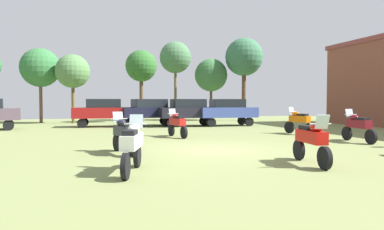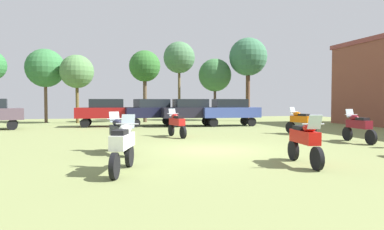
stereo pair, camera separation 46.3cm
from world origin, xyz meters
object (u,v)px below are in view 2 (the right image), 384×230
car_4 (152,110)px  tree_5 (145,67)px  tree_7 (248,57)px  car_5 (190,110)px  tree_2 (45,68)px  tree_6 (215,75)px  car_2 (107,111)px  motorcycle_1 (358,126)px  motorcycle_7 (120,133)px  motorcycle_5 (123,144)px  motorcycle_6 (177,123)px  tree_3 (77,72)px  car_1 (230,110)px  motorcycle_2 (300,121)px  tree_4 (179,58)px  motorcycle_4 (305,140)px

car_4 → tree_5: size_ratio=0.72×
tree_7 → car_5: bearing=-141.1°
tree_7 → tree_5: bearing=179.7°
tree_2 → tree_6: (15.28, -0.50, -0.33)m
car_2 → tree_6: size_ratio=0.74×
motorcycle_1 → car_5: car_5 is taller
car_4 → tree_6: tree_6 is taller
motorcycle_7 → tree_2: 20.61m
motorcycle_7 → car_2: size_ratio=0.49×
motorcycle_5 → motorcycle_6: bearing=85.8°
motorcycle_1 → tree_3: 22.07m
tree_5 → car_2: bearing=-125.4°
motorcycle_1 → tree_3: bearing=131.6°
car_1 → car_2: size_ratio=0.99×
tree_3 → car_4: bearing=-41.4°
motorcycle_6 → tree_3: (-5.71, 13.14, 3.61)m
motorcycle_5 → tree_7: 25.29m
tree_7 → car_1: bearing=-124.4°
motorcycle_7 → car_2: (-0.26, 13.16, 0.46)m
car_5 → tree_3: bearing=52.8°
tree_3 → tree_6: (12.59, 1.06, 0.04)m
motorcycle_2 → tree_7: size_ratio=0.27×
tree_2 → tree_4: 11.97m
car_1 → tree_7: tree_7 is taller
car_2 → tree_5: (3.33, 4.68, 3.71)m
motorcycle_6 → car_4: 8.23m
motorcycle_2 → motorcycle_4: size_ratio=0.96×
tree_4 → tree_5: tree_4 is taller
car_1 → tree_3: (-11.23, 6.39, 3.15)m
motorcycle_4 → motorcycle_7: motorcycle_4 is taller
car_5 → tree_2: (-11.01, 7.52, 3.52)m
car_2 → car_5: (5.96, -1.16, 0.00)m
motorcycle_1 → motorcycle_2: bearing=100.7°
motorcycle_1 → motorcycle_4: motorcycle_1 is taller
motorcycle_4 → motorcycle_6: bearing=-68.3°
car_4 → tree_2: 11.10m
tree_4 → tree_6: bearing=-11.0°
tree_6 → motorcycle_7: bearing=-117.7°
car_2 → tree_6: (10.23, 5.86, 3.19)m
tree_3 → tree_7: tree_7 is taller
motorcycle_6 → car_4: (-0.11, 8.21, 0.46)m
motorcycle_4 → tree_3: (-7.61, 21.56, 3.60)m
tree_3 → car_1: bearing=-29.6°
car_2 → tree_4: tree_4 is taller
motorcycle_4 → car_2: (-5.26, 16.76, 0.45)m
motorcycle_7 → car_2: car_2 is taller
tree_3 → tree_4: 9.51m
motorcycle_2 → motorcycle_6: 6.91m
car_2 → car_1: bearing=-96.1°
tree_2 → tree_7: (18.18, -1.73, 1.32)m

